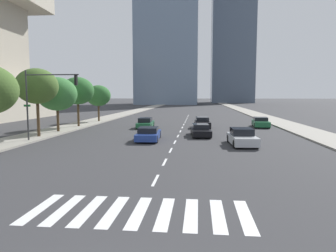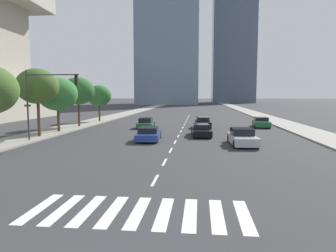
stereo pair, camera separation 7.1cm
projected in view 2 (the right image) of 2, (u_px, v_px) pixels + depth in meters
sidewalk_east at (309, 132)px, 33.21m from camera, size 4.00×260.00×0.15m
sidewalk_west at (63, 129)px, 36.07m from camera, size 4.00×260.00×0.15m
crosswalk_near at (138, 212)px, 10.57m from camera, size 7.65×2.97×0.01m
lane_divider_center at (183, 128)px, 38.28m from camera, size 0.14×50.00×0.01m
sedan_black_0 at (201, 130)px, 30.41m from camera, size 2.12×4.81×1.18m
sedan_green_1 at (146, 123)px, 38.18m from camera, size 1.92×4.79×1.25m
sedan_black_2 at (203, 123)px, 37.79m from camera, size 2.04×4.84×1.36m
sedan_green_3 at (261, 122)px, 38.92m from camera, size 2.14×4.48×1.26m
sedan_blue_4 at (149, 134)px, 27.45m from camera, size 2.13×4.81×1.20m
sedan_silver_5 at (242, 137)px, 24.77m from camera, size 2.12×4.55×1.36m
traffic_signal_far at (46, 92)px, 26.07m from camera, size 4.99×0.28×6.03m
street_tree_second at (37, 86)px, 28.67m from camera, size 3.92×3.92×6.41m
street_tree_third at (58, 94)px, 32.75m from camera, size 4.23×4.23×5.84m
street_tree_fourth at (78, 91)px, 38.33m from camera, size 4.04×4.04×6.17m
street_tree_fifth at (99, 96)px, 46.24m from camera, size 3.71×3.71×5.42m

